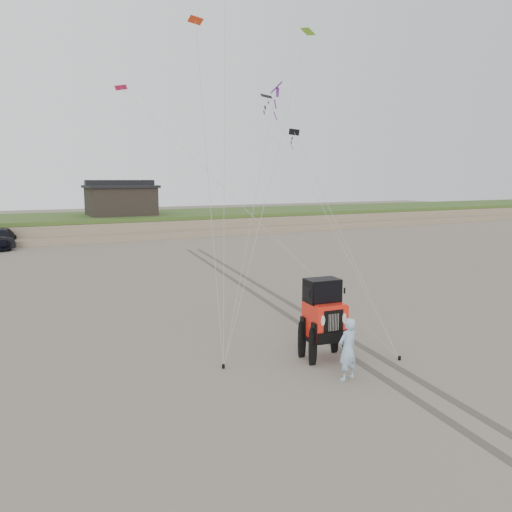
# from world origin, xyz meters

# --- Properties ---
(ground) EXTENTS (160.00, 160.00, 0.00)m
(ground) POSITION_xyz_m (0.00, 0.00, 0.00)
(ground) COLOR #6B6054
(ground) RESTS_ON ground
(dune_ridge) EXTENTS (160.00, 14.25, 1.73)m
(dune_ridge) POSITION_xyz_m (0.00, 37.50, 0.82)
(dune_ridge) COLOR #7A6B54
(dune_ridge) RESTS_ON ground
(cabin) EXTENTS (6.40, 5.40, 3.35)m
(cabin) POSITION_xyz_m (2.00, 37.00, 3.24)
(cabin) COLOR black
(cabin) RESTS_ON dune_ridge
(jeep) EXTENTS (2.64, 5.21, 1.87)m
(jeep) POSITION_xyz_m (-0.40, -0.36, 0.94)
(jeep) COLOR red
(jeep) RESTS_ON ground
(man) EXTENTS (0.66, 0.50, 1.65)m
(man) POSITION_xyz_m (-0.74, -1.88, 0.82)
(man) COLOR #859ECE
(man) RESTS_ON ground
(kite_flock) EXTENTS (9.17, 7.47, 8.31)m
(kite_flock) POSITION_xyz_m (3.17, 10.31, 10.62)
(kite_flock) COLOR #85E127
(kite_flock) RESTS_ON ground
(stake_main) EXTENTS (0.08, 0.08, 0.12)m
(stake_main) POSITION_xyz_m (-3.30, 0.29, 0.06)
(stake_main) COLOR black
(stake_main) RESTS_ON ground
(stake_aux) EXTENTS (0.08, 0.08, 0.12)m
(stake_aux) POSITION_xyz_m (1.48, -1.45, 0.06)
(stake_aux) COLOR black
(stake_aux) RESTS_ON ground
(tire_tracks) EXTENTS (5.22, 29.74, 0.01)m
(tire_tracks) POSITION_xyz_m (2.00, 8.00, 0.00)
(tire_tracks) COLOR #4C443D
(tire_tracks) RESTS_ON ground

